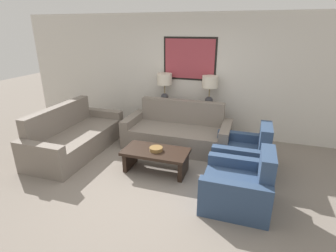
{
  "coord_description": "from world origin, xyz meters",
  "views": [
    {
      "loc": [
        1.38,
        -3.29,
        2.33
      ],
      "look_at": [
        -0.02,
        0.98,
        0.65
      ],
      "focal_mm": 28.0,
      "sensor_mm": 36.0,
      "label": 1
    }
  ],
  "objects_px": {
    "couch_by_side": "(75,137)",
    "console_table": "(186,119)",
    "table_lamp_left": "(165,82)",
    "couch_by_back_wall": "(178,133)",
    "armchair_near_camera": "(239,187)",
    "coffee_table": "(156,156)",
    "armchair_near_back_wall": "(243,155)",
    "decorative_bowl": "(156,149)",
    "table_lamp_right": "(210,85)"
  },
  "relations": [
    {
      "from": "couch_by_side",
      "to": "console_table",
      "type": "bearing_deg",
      "value": 39.1
    },
    {
      "from": "console_table",
      "to": "table_lamp_left",
      "type": "relative_size",
      "value": 2.35
    },
    {
      "from": "couch_by_back_wall",
      "to": "armchair_near_camera",
      "type": "bearing_deg",
      "value": -50.21
    },
    {
      "from": "coffee_table",
      "to": "armchair_near_camera",
      "type": "xyz_separation_m",
      "value": [
        1.42,
        -0.5,
        -0.01
      ]
    },
    {
      "from": "armchair_near_back_wall",
      "to": "couch_by_back_wall",
      "type": "bearing_deg",
      "value": 155.54
    },
    {
      "from": "coffee_table",
      "to": "console_table",
      "type": "bearing_deg",
      "value": 87.96
    },
    {
      "from": "table_lamp_left",
      "to": "decorative_bowl",
      "type": "height_order",
      "value": "table_lamp_left"
    },
    {
      "from": "table_lamp_right",
      "to": "armchair_near_camera",
      "type": "distance_m",
      "value": 2.6
    },
    {
      "from": "armchair_near_back_wall",
      "to": "table_lamp_right",
      "type": "bearing_deg",
      "value": 123.64
    },
    {
      "from": "couch_by_side",
      "to": "armchair_near_camera",
      "type": "relative_size",
      "value": 2.38
    },
    {
      "from": "armchair_near_back_wall",
      "to": "armchair_near_camera",
      "type": "bearing_deg",
      "value": -90.0
    },
    {
      "from": "console_table",
      "to": "couch_by_back_wall",
      "type": "relative_size",
      "value": 0.71
    },
    {
      "from": "console_table",
      "to": "armchair_near_camera",
      "type": "distance_m",
      "value": 2.65
    },
    {
      "from": "couch_by_back_wall",
      "to": "armchair_near_camera",
      "type": "xyz_separation_m",
      "value": [
        1.35,
        -1.62,
        -0.01
      ]
    },
    {
      "from": "table_lamp_right",
      "to": "armchair_near_camera",
      "type": "bearing_deg",
      "value": -69.65
    },
    {
      "from": "couch_by_back_wall",
      "to": "couch_by_side",
      "type": "xyz_separation_m",
      "value": [
        -1.88,
        -0.87,
        0.0
      ]
    },
    {
      "from": "table_lamp_right",
      "to": "armchair_near_back_wall",
      "type": "xyz_separation_m",
      "value": [
        0.85,
        -1.27,
        -0.91
      ]
    },
    {
      "from": "table_lamp_left",
      "to": "couch_by_side",
      "type": "height_order",
      "value": "table_lamp_left"
    },
    {
      "from": "table_lamp_right",
      "to": "armchair_near_camera",
      "type": "xyz_separation_m",
      "value": [
        0.85,
        -2.28,
        -0.91
      ]
    },
    {
      "from": "couch_by_side",
      "to": "decorative_bowl",
      "type": "bearing_deg",
      "value": -7.98
    },
    {
      "from": "table_lamp_right",
      "to": "table_lamp_left",
      "type": "bearing_deg",
      "value": 180.0
    },
    {
      "from": "console_table",
      "to": "couch_by_back_wall",
      "type": "xyz_separation_m",
      "value": [
        0.0,
        -0.66,
        -0.08
      ]
    },
    {
      "from": "couch_by_side",
      "to": "couch_by_back_wall",
      "type": "bearing_deg",
      "value": 24.89
    },
    {
      "from": "table_lamp_left",
      "to": "armchair_near_back_wall",
      "type": "distance_m",
      "value": 2.43
    },
    {
      "from": "table_lamp_left",
      "to": "couch_by_side",
      "type": "xyz_separation_m",
      "value": [
        -1.37,
        -1.53,
        -0.9
      ]
    },
    {
      "from": "table_lamp_left",
      "to": "table_lamp_right",
      "type": "relative_size",
      "value": 1.0
    },
    {
      "from": "console_table",
      "to": "decorative_bowl",
      "type": "xyz_separation_m",
      "value": [
        -0.05,
        -1.78,
        0.05
      ]
    },
    {
      "from": "table_lamp_left",
      "to": "table_lamp_right",
      "type": "xyz_separation_m",
      "value": [
        1.01,
        0.0,
        0.0
      ]
    },
    {
      "from": "coffee_table",
      "to": "table_lamp_right",
      "type": "bearing_deg",
      "value": 72.18
    },
    {
      "from": "couch_by_side",
      "to": "coffee_table",
      "type": "distance_m",
      "value": 1.83
    },
    {
      "from": "coffee_table",
      "to": "armchair_near_back_wall",
      "type": "bearing_deg",
      "value": 19.61
    },
    {
      "from": "table_lamp_right",
      "to": "coffee_table",
      "type": "distance_m",
      "value": 2.07
    },
    {
      "from": "table_lamp_right",
      "to": "decorative_bowl",
      "type": "height_order",
      "value": "table_lamp_right"
    },
    {
      "from": "table_lamp_left",
      "to": "couch_by_side",
      "type": "distance_m",
      "value": 2.24
    },
    {
      "from": "coffee_table",
      "to": "decorative_bowl",
      "type": "bearing_deg",
      "value": -43.14
    },
    {
      "from": "armchair_near_back_wall",
      "to": "armchair_near_camera",
      "type": "distance_m",
      "value": 1.01
    },
    {
      "from": "armchair_near_back_wall",
      "to": "couch_by_side",
      "type": "bearing_deg",
      "value": -175.46
    },
    {
      "from": "console_table",
      "to": "armchair_near_back_wall",
      "type": "xyz_separation_m",
      "value": [
        1.35,
        -1.27,
        -0.09
      ]
    },
    {
      "from": "console_table",
      "to": "table_lamp_left",
      "type": "height_order",
      "value": "table_lamp_left"
    },
    {
      "from": "couch_by_side",
      "to": "armchair_near_camera",
      "type": "xyz_separation_m",
      "value": [
        3.23,
        -0.75,
        -0.01
      ]
    },
    {
      "from": "couch_by_back_wall",
      "to": "decorative_bowl",
      "type": "bearing_deg",
      "value": -92.76
    },
    {
      "from": "couch_by_back_wall",
      "to": "coffee_table",
      "type": "relative_size",
      "value": 1.93
    },
    {
      "from": "couch_by_back_wall",
      "to": "table_lamp_right",
      "type": "bearing_deg",
      "value": 52.25
    },
    {
      "from": "couch_by_back_wall",
      "to": "decorative_bowl",
      "type": "xyz_separation_m",
      "value": [
        -0.05,
        -1.13,
        0.13
      ]
    },
    {
      "from": "table_lamp_left",
      "to": "coffee_table",
      "type": "bearing_deg",
      "value": -75.95
    },
    {
      "from": "couch_by_back_wall",
      "to": "coffee_table",
      "type": "bearing_deg",
      "value": -93.22
    },
    {
      "from": "couch_by_side",
      "to": "coffee_table",
      "type": "height_order",
      "value": "couch_by_side"
    },
    {
      "from": "couch_by_back_wall",
      "to": "couch_by_side",
      "type": "height_order",
      "value": "same"
    },
    {
      "from": "console_table",
      "to": "armchair_near_camera",
      "type": "relative_size",
      "value": 1.69
    },
    {
      "from": "table_lamp_right",
      "to": "armchair_near_back_wall",
      "type": "height_order",
      "value": "table_lamp_right"
    }
  ]
}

